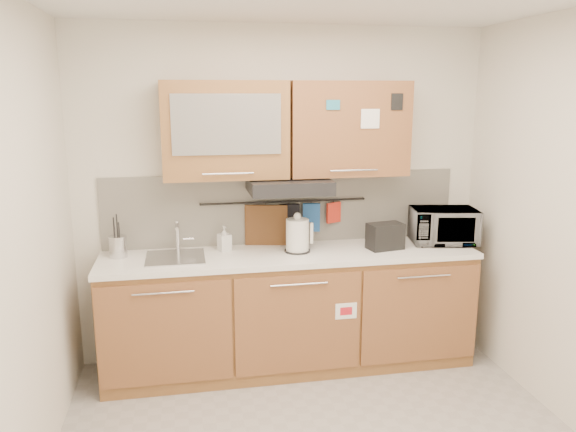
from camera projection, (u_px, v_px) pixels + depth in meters
name	position (u px, v px, depth m)	size (l,w,h in m)	color
wall_back	(283.00, 195.00, 4.43)	(3.20, 3.20, 0.00)	silver
wall_left	(12.00, 262.00, 2.70)	(3.00, 3.00, 0.00)	silver
base_cabinet	(290.00, 316.00, 4.33)	(2.80, 0.64, 0.88)	#946034
countertop	(290.00, 255.00, 4.22)	(2.82, 0.62, 0.04)	white
backsplash	(283.00, 208.00, 4.44)	(2.80, 0.02, 0.56)	silver
upper_cabinets	(287.00, 129.00, 4.15)	(1.82, 0.37, 0.70)	#946034
range_hood	(289.00, 186.00, 4.17)	(0.60, 0.46, 0.10)	black
sink	(176.00, 257.00, 4.08)	(0.42, 0.40, 0.26)	silver
utensil_rail	(284.00, 202.00, 4.39)	(0.02, 0.02, 1.30)	black
utensil_crock	(118.00, 246.00, 4.08)	(0.17, 0.17, 0.32)	silver
kettle	(298.00, 236.00, 4.21)	(0.22, 0.19, 0.30)	silver
toaster	(385.00, 236.00, 4.29)	(0.29, 0.20, 0.20)	black
microwave	(443.00, 226.00, 4.46)	(0.50, 0.34, 0.28)	#999999
soap_bottle	(224.00, 238.00, 4.24)	(0.09, 0.09, 0.19)	#999999
cutting_board	(266.00, 231.00, 4.40)	(0.33, 0.02, 0.41)	brown
oven_mitt	(311.00, 217.00, 4.45)	(0.14, 0.03, 0.23)	#22539C
dark_pouch	(289.00, 220.00, 4.42)	(0.16, 0.04, 0.25)	black
pot_holder	(334.00, 213.00, 4.47)	(0.13, 0.02, 0.16)	red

